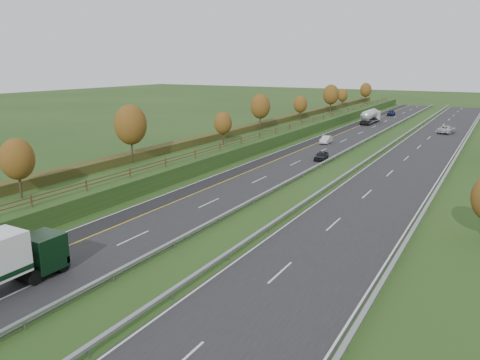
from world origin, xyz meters
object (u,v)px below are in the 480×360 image
(car_small_far, at_px, (391,113))
(car_oncoming, at_px, (447,129))
(car_silver_mid, at_px, (326,140))
(car_dark_near, at_px, (321,156))
(road_tanker, at_px, (370,116))

(car_small_far, bearing_deg, car_oncoming, -65.84)
(car_silver_mid, distance_m, car_small_far, 55.58)
(car_dark_near, distance_m, car_oncoming, 42.87)
(car_silver_mid, distance_m, car_oncoming, 31.24)
(road_tanker, distance_m, car_silver_mid, 34.51)
(road_tanker, height_order, car_dark_near, road_tanker)
(car_dark_near, distance_m, car_silver_mid, 15.97)
(car_silver_mid, xyz_separation_m, car_small_far, (0.17, 55.58, 0.03))
(car_dark_near, xyz_separation_m, car_small_far, (-4.42, 70.87, 0.05))
(car_silver_mid, bearing_deg, car_small_far, 87.27)
(road_tanker, relative_size, car_small_far, 2.23)
(car_small_far, xyz_separation_m, car_oncoming, (18.09, -30.24, 0.09))
(car_dark_near, height_order, car_small_far, car_small_far)
(road_tanker, bearing_deg, car_silver_mid, -89.14)
(road_tanker, bearing_deg, car_small_far, 88.13)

